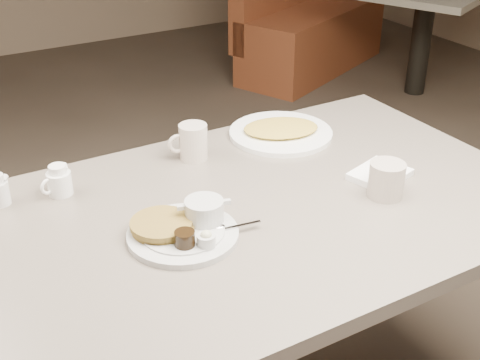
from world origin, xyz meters
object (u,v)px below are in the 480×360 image
main_plate (184,227)px  diner_table (244,265)px  coffee_mug_near (387,179)px  coffee_mug_far (192,142)px  hash_plate (281,131)px  creamer_left (59,181)px  booth_back_right (317,14)px

main_plate → diner_table: bearing=10.3°
diner_table → coffee_mug_near: coffee_mug_near is taller
coffee_mug_far → hash_plate: size_ratio=0.30×
creamer_left → coffee_mug_near: bearing=-30.6°
creamer_left → booth_back_right: 3.32m
diner_table → main_plate: main_plate is taller
coffee_mug_far → creamer_left: (-0.38, -0.01, -0.01)m
creamer_left → hash_plate: bearing=1.3°
diner_table → booth_back_right: size_ratio=0.79×
diner_table → coffee_mug_far: size_ratio=12.55×
diner_table → coffee_mug_near: 0.42m
creamer_left → diner_table: bearing=-39.1°
creamer_left → coffee_mug_far: bearing=1.9°
coffee_mug_near → hash_plate: 0.43m
main_plate → hash_plate: (0.49, 0.34, -0.01)m
main_plate → booth_back_right: (2.26, 2.53, -0.36)m
coffee_mug_far → booth_back_right: size_ratio=0.06×
diner_table → coffee_mug_far: coffee_mug_far is taller
diner_table → hash_plate: hash_plate is taller
coffee_mug_near → creamer_left: size_ratio=1.52×
diner_table → hash_plate: 0.48m
diner_table → creamer_left: bearing=140.9°
diner_table → booth_back_right: (2.08, 2.50, -0.17)m
diner_table → main_plate: size_ratio=4.54×
coffee_mug_near → booth_back_right: booth_back_right is taller
hash_plate → booth_back_right: booth_back_right is taller
main_plate → coffee_mug_near: 0.53m
coffee_mug_far → booth_back_right: booth_back_right is taller
coffee_mug_far → coffee_mug_near: bearing=-52.8°
hash_plate → diner_table: bearing=-135.0°
hash_plate → coffee_mug_far: bearing=-179.6°
diner_table → coffee_mug_near: size_ratio=11.03×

